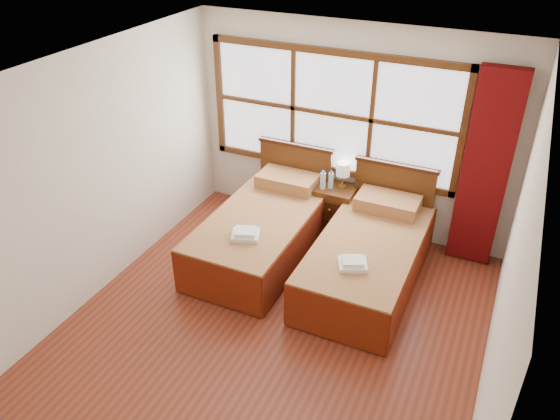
% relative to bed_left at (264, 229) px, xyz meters
% --- Properties ---
extents(floor, '(4.50, 4.50, 0.00)m').
position_rel_bed_left_xyz_m(floor, '(0.68, -1.20, -0.32)').
color(floor, brown).
rests_on(floor, ground).
extents(ceiling, '(4.50, 4.50, 0.00)m').
position_rel_bed_left_xyz_m(ceiling, '(0.68, -1.20, 2.28)').
color(ceiling, white).
rests_on(ceiling, wall_back).
extents(wall_back, '(4.00, 0.00, 4.00)m').
position_rel_bed_left_xyz_m(wall_back, '(0.68, 1.05, 0.98)').
color(wall_back, silver).
rests_on(wall_back, floor).
extents(wall_left, '(0.00, 4.50, 4.50)m').
position_rel_bed_left_xyz_m(wall_left, '(-1.32, -1.20, 0.98)').
color(wall_left, silver).
rests_on(wall_left, floor).
extents(wall_right, '(0.00, 4.50, 4.50)m').
position_rel_bed_left_xyz_m(wall_right, '(2.68, -1.20, 0.98)').
color(wall_right, silver).
rests_on(wall_right, floor).
extents(window, '(3.16, 0.06, 1.56)m').
position_rel_bed_left_xyz_m(window, '(0.43, 1.02, 1.18)').
color(window, white).
rests_on(window, wall_back).
extents(curtain, '(0.50, 0.16, 2.30)m').
position_rel_bed_left_xyz_m(curtain, '(2.28, 0.91, 0.85)').
color(curtain, '#60090B').
rests_on(curtain, wall_back).
extents(bed_left, '(1.08, 2.10, 1.06)m').
position_rel_bed_left_xyz_m(bed_left, '(0.00, 0.00, 0.00)').
color(bed_left, '#36180B').
rests_on(bed_left, floor).
extents(bed_right, '(1.07, 2.09, 1.04)m').
position_rel_bed_left_xyz_m(bed_right, '(1.30, 0.00, -0.00)').
color(bed_right, '#36180B').
rests_on(bed_right, floor).
extents(nightstand, '(0.47, 0.46, 0.63)m').
position_rel_bed_left_xyz_m(nightstand, '(0.62, 0.80, -0.01)').
color(nightstand, '#512B11').
rests_on(nightstand, floor).
extents(towels_left, '(0.37, 0.35, 0.09)m').
position_rel_bed_left_xyz_m(towels_left, '(0.06, -0.55, 0.28)').
color(towels_left, white).
rests_on(towels_left, bed_left).
extents(towels_right, '(0.36, 0.34, 0.08)m').
position_rel_bed_left_xyz_m(towels_right, '(1.28, -0.57, 0.27)').
color(towels_right, white).
rests_on(towels_right, bed_right).
extents(lamp, '(0.17, 0.17, 0.33)m').
position_rel_bed_left_xyz_m(lamp, '(0.67, 0.86, 0.54)').
color(lamp, gold).
rests_on(lamp, nightstand).
extents(bottle_near, '(0.07, 0.07, 0.25)m').
position_rel_bed_left_xyz_m(bottle_near, '(0.47, 0.71, 0.42)').
color(bottle_near, silver).
rests_on(bottle_near, nightstand).
extents(bottle_far, '(0.06, 0.06, 0.23)m').
position_rel_bed_left_xyz_m(bottle_far, '(0.55, 0.77, 0.41)').
color(bottle_far, silver).
rests_on(bottle_far, nightstand).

